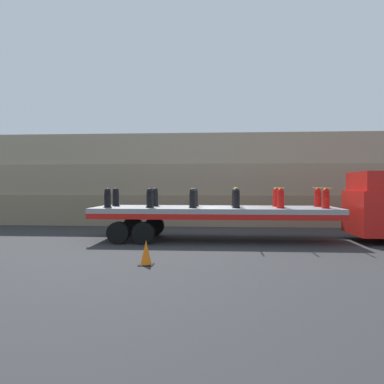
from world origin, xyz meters
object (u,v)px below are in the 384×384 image
object	(u,v)px
flatbed_trailer	(204,213)
traffic_cone	(146,253)
fire_hydrant_black_near_2	(193,198)
fire_hydrant_red_far_5	(318,198)
fire_hydrant_red_near_5	(326,199)
fire_hydrant_red_near_4	(281,199)
fire_hydrant_red_far_4	(276,198)
fire_hydrant_black_far_2	(195,197)
fire_hydrant_black_near_0	(108,198)
fire_hydrant_black_near_1	(150,198)
fire_hydrant_black_far_1	(155,197)
fire_hydrant_black_near_3	(236,198)
fire_hydrant_black_far_0	(116,197)
fire_hydrant_black_far_3	(235,197)

from	to	relation	value
flatbed_trailer	traffic_cone	size ratio (longest dim) A/B	13.96
fire_hydrant_black_near_2	fire_hydrant_red_far_5	xyz separation A→B (m)	(4.90, 1.13, 0.00)
fire_hydrant_red_near_5	fire_hydrant_red_near_4	bearing A→B (deg)	180.00
fire_hydrant_red_near_4	fire_hydrant_red_far_5	bearing A→B (deg)	34.74
fire_hydrant_red_far_4	fire_hydrant_black_far_2	bearing A→B (deg)	180.00
fire_hydrant_black_near_0	fire_hydrant_black_near_1	xyz separation A→B (m)	(1.63, 0.00, 0.00)
fire_hydrant_black_near_1	fire_hydrant_red_near_4	distance (m)	4.90
flatbed_trailer	fire_hydrant_black_far_1	bearing A→B (deg)	164.34
fire_hydrant_red_far_4	fire_hydrant_red_far_5	world-z (taller)	same
fire_hydrant_black_far_1	fire_hydrant_red_near_4	distance (m)	5.03
fire_hydrant_black_near_2	fire_hydrant_red_near_4	distance (m)	3.27
fire_hydrant_black_far_2	fire_hydrant_black_near_0	bearing A→B (deg)	-160.88
fire_hydrant_black_near_1	fire_hydrant_red_near_5	size ratio (longest dim) A/B	1.00
fire_hydrant_black_far_1	fire_hydrant_black_near_3	xyz separation A→B (m)	(3.27, -1.13, 0.00)
flatbed_trailer	fire_hydrant_black_near_1	world-z (taller)	fire_hydrant_black_near_1
fire_hydrant_black_far_0	fire_hydrant_red_far_5	xyz separation A→B (m)	(8.17, 0.00, 0.00)
fire_hydrant_black_far_1	fire_hydrant_red_far_5	world-z (taller)	same
fire_hydrant_black_far_2	traffic_cone	bearing A→B (deg)	-100.53
flatbed_trailer	fire_hydrant_black_near_1	distance (m)	2.18
fire_hydrant_black_far_0	fire_hydrant_black_near_1	bearing A→B (deg)	-34.74
fire_hydrant_red_far_5	flatbed_trailer	bearing A→B (deg)	-172.85
fire_hydrant_black_far_3	fire_hydrant_black_far_0	bearing A→B (deg)	180.00
fire_hydrant_black_far_2	fire_hydrant_red_far_4	bearing A→B (deg)	0.00
flatbed_trailer	fire_hydrant_black_far_1	size ratio (longest dim) A/B	12.52
fire_hydrant_black_far_1	fire_hydrant_black_near_2	distance (m)	1.99
fire_hydrant_red_near_5	fire_hydrant_black_far_1	bearing A→B (deg)	170.16
fire_hydrant_black_far_1	fire_hydrant_red_near_4	xyz separation A→B (m)	(4.90, -1.13, 0.00)
fire_hydrant_black_near_3	fire_hydrant_red_far_5	distance (m)	3.46
fire_hydrant_black_far_2	fire_hydrant_red_far_5	xyz separation A→B (m)	(4.90, 0.00, 0.00)
fire_hydrant_black_far_3	fire_hydrant_red_far_4	xyz separation A→B (m)	(1.63, 0.00, 0.00)
flatbed_trailer	fire_hydrant_black_near_3	xyz separation A→B (m)	(1.25, -0.57, 0.57)
fire_hydrant_black_near_3	fire_hydrant_red_near_4	bearing A→B (deg)	0.00
fire_hydrant_black_near_3	fire_hydrant_red_near_4	xyz separation A→B (m)	(1.63, 0.00, 0.00)
flatbed_trailer	fire_hydrant_red_near_4	size ratio (longest dim) A/B	12.52
fire_hydrant_black_near_0	fire_hydrant_black_far_0	distance (m)	1.13
fire_hydrant_black_far_2	traffic_cone	xyz separation A→B (m)	(-0.97, -5.24, -1.32)
fire_hydrant_black_far_3	fire_hydrant_red_far_5	bearing A→B (deg)	0.00
fire_hydrant_red_far_4	fire_hydrant_red_far_5	size ratio (longest dim) A/B	1.00
flatbed_trailer	fire_hydrant_black_far_3	size ratio (longest dim) A/B	12.52
fire_hydrant_black_far_3	fire_hydrant_red_near_4	size ratio (longest dim) A/B	1.00
fire_hydrant_black_far_2	fire_hydrant_black_near_2	bearing A→B (deg)	-90.00
fire_hydrant_black_near_1	fire_hydrant_black_far_2	distance (m)	1.99
fire_hydrant_black_far_2	fire_hydrant_red_near_4	bearing A→B (deg)	-19.12
fire_hydrant_black_near_2	fire_hydrant_black_far_3	size ratio (longest dim) A/B	1.00
fire_hydrant_black_far_0	fire_hydrant_black_far_1	bearing A→B (deg)	0.00
fire_hydrant_black_near_1	fire_hydrant_black_far_2	world-z (taller)	same
flatbed_trailer	fire_hydrant_red_far_4	xyz separation A→B (m)	(2.88, 0.57, 0.57)
fire_hydrant_black_near_3	fire_hydrant_red_near_4	distance (m)	1.63
fire_hydrant_red_far_4	fire_hydrant_red_near_5	distance (m)	1.99
fire_hydrant_black_far_1	fire_hydrant_red_near_5	size ratio (longest dim) A/B	1.00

